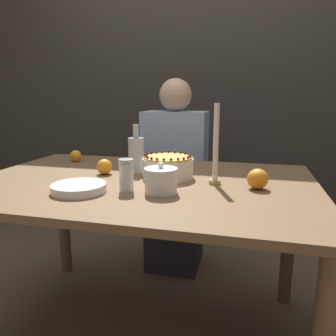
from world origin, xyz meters
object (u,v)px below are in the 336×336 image
at_px(sugar_shaker, 126,175).
at_px(bottle, 136,154).
at_px(sugar_bowl, 161,180).
at_px(person_man_blue_shirt, 175,188).
at_px(cake, 168,167).
at_px(candle, 216,151).

relative_size(sugar_shaker, bottle, 0.55).
xyz_separation_m(sugar_bowl, person_man_blue_shirt, (-0.14, 0.87, -0.28)).
xyz_separation_m(cake, sugar_shaker, (-0.10, -0.25, 0.02)).
relative_size(sugar_bowl, person_man_blue_shirt, 0.10).
xyz_separation_m(candle, bottle, (-0.40, 0.13, -0.05)).
xyz_separation_m(cake, candle, (0.22, -0.06, 0.09)).
bearing_deg(sugar_shaker, person_man_blue_shirt, 90.44).
height_order(sugar_shaker, bottle, bottle).
relative_size(sugar_bowl, bottle, 0.55).
relative_size(cake, sugar_bowl, 1.80).
bearing_deg(bottle, candle, -18.77).
xyz_separation_m(sugar_shaker, bottle, (-0.07, 0.32, 0.02)).
xyz_separation_m(cake, sugar_bowl, (0.03, -0.24, 0.00)).
bearing_deg(person_man_blue_shirt, candle, 115.50).
height_order(sugar_shaker, person_man_blue_shirt, person_man_blue_shirt).
bearing_deg(cake, candle, -15.30).
bearing_deg(sugar_bowl, candle, 44.20).
height_order(cake, sugar_bowl, sugar_bowl).
bearing_deg(bottle, cake, -22.86).
distance_m(cake, bottle, 0.20).
relative_size(sugar_bowl, candle, 0.38).
bearing_deg(cake, sugar_bowl, -82.19).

